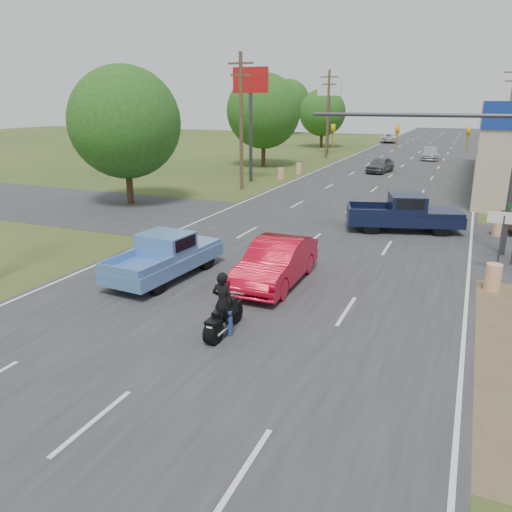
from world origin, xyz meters
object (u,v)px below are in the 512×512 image
at_px(navy_pickup, 407,213).
at_px(distant_car_white, 388,138).
at_px(motorcycle, 222,320).
at_px(rider, 223,306).
at_px(blue_pickup, 167,255).
at_px(distant_car_grey, 380,165).
at_px(red_convertible, 276,263).
at_px(distant_car_silver, 430,153).

xyz_separation_m(navy_pickup, distant_car_white, (-10.43, 58.90, -0.24)).
relative_size(motorcycle, rider, 1.16).
xyz_separation_m(motorcycle, navy_pickup, (3.27, 14.90, 0.49)).
xyz_separation_m(blue_pickup, distant_car_grey, (2.38, 33.22, -0.17)).
height_order(red_convertible, blue_pickup, blue_pickup).
bearing_deg(red_convertible, distant_car_grey, 92.71).
height_order(blue_pickup, distant_car_white, blue_pickup).
distance_m(motorcycle, distant_car_white, 74.15).
bearing_deg(navy_pickup, distant_car_grey, 176.95).
height_order(motorcycle, distant_car_silver, distant_car_silver).
height_order(red_convertible, distant_car_grey, red_convertible).
distance_m(navy_pickup, distant_car_grey, 22.72).
xyz_separation_m(red_convertible, rider, (0.13, -4.61, 0.09)).
height_order(red_convertible, distant_car_silver, red_convertible).
bearing_deg(distant_car_grey, red_convertible, -77.34).
height_order(rider, navy_pickup, navy_pickup).
height_order(navy_pickup, distant_car_grey, navy_pickup).
distance_m(distant_car_silver, distant_car_white, 24.79).
height_order(distant_car_grey, distant_car_white, distant_car_white).
height_order(motorcycle, rider, rider).
bearing_deg(rider, blue_pickup, -39.88).
xyz_separation_m(rider, blue_pickup, (-4.35, 3.73, -0.04)).
bearing_deg(motorcycle, rider, 90.00).
height_order(blue_pickup, distant_car_grey, blue_pickup).
relative_size(blue_pickup, distant_car_grey, 1.28).
distance_m(blue_pickup, navy_pickup, 13.48).
relative_size(blue_pickup, distant_car_white, 1.02).
relative_size(blue_pickup, navy_pickup, 0.87).
relative_size(motorcycle, navy_pickup, 0.34).
relative_size(motorcycle, distant_car_silver, 0.43).
height_order(blue_pickup, navy_pickup, navy_pickup).
bearing_deg(blue_pickup, distant_car_silver, 87.33).
relative_size(motorcycle, distant_car_grey, 0.51).
relative_size(rider, blue_pickup, 0.34).
relative_size(red_convertible, distant_car_white, 0.96).
xyz_separation_m(navy_pickup, distant_car_silver, (-1.84, 35.65, -0.26)).
bearing_deg(navy_pickup, blue_pickup, -50.81).
bearing_deg(rider, distant_car_white, -83.74).
height_order(motorcycle, distant_car_grey, distant_car_grey).
distance_m(red_convertible, motorcycle, 4.68).
relative_size(motorcycle, blue_pickup, 0.40).
xyz_separation_m(rider, distant_car_white, (-7.17, 73.75, -0.19)).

